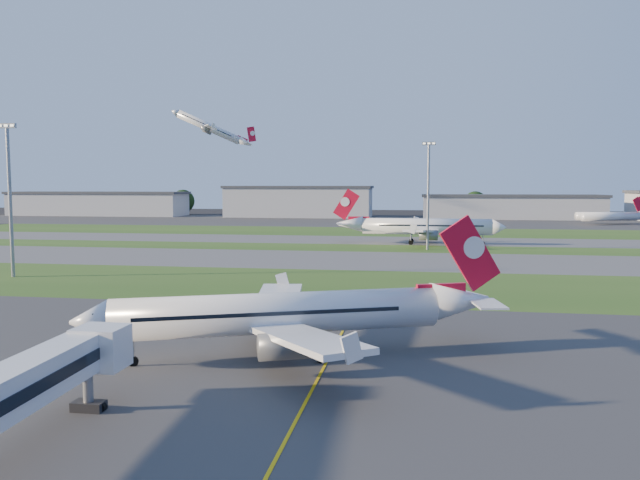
% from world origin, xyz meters
% --- Properties ---
extents(ground, '(700.00, 700.00, 0.00)m').
position_xyz_m(ground, '(0.00, 0.00, 0.00)').
color(ground, black).
rests_on(ground, ground).
extents(apron_near, '(300.00, 70.00, 0.01)m').
position_xyz_m(apron_near, '(0.00, 0.00, 0.01)').
color(apron_near, '#333335').
rests_on(apron_near, ground).
extents(grass_strip_a, '(300.00, 34.00, 0.01)m').
position_xyz_m(grass_strip_a, '(0.00, 52.00, 0.01)').
color(grass_strip_a, '#2A501A').
rests_on(grass_strip_a, ground).
extents(taxiway_a, '(300.00, 32.00, 0.01)m').
position_xyz_m(taxiway_a, '(0.00, 85.00, 0.01)').
color(taxiway_a, '#515154').
rests_on(taxiway_a, ground).
extents(grass_strip_b, '(300.00, 18.00, 0.01)m').
position_xyz_m(grass_strip_b, '(0.00, 110.00, 0.01)').
color(grass_strip_b, '#2A501A').
rests_on(grass_strip_b, ground).
extents(taxiway_b, '(300.00, 26.00, 0.01)m').
position_xyz_m(taxiway_b, '(0.00, 132.00, 0.01)').
color(taxiway_b, '#515154').
rests_on(taxiway_b, ground).
extents(grass_strip_c, '(300.00, 40.00, 0.01)m').
position_xyz_m(grass_strip_c, '(0.00, 165.00, 0.01)').
color(grass_strip_c, '#2A501A').
rests_on(grass_strip_c, ground).
extents(apron_far, '(400.00, 80.00, 0.01)m').
position_xyz_m(apron_far, '(0.00, 225.00, 0.01)').
color(apron_far, '#333335').
rests_on(apron_far, ground).
extents(yellow_line, '(0.25, 60.00, 0.02)m').
position_xyz_m(yellow_line, '(5.00, 0.00, 0.00)').
color(yellow_line, gold).
rests_on(yellow_line, ground).
extents(airliner_parked, '(34.49, 29.24, 11.33)m').
position_xyz_m(airliner_parked, '(0.84, 10.76, 3.98)').
color(airliner_parked, white).
rests_on(airliner_parked, ground).
extents(airliner_taxiing, '(41.70, 35.40, 13.02)m').
position_xyz_m(airliner_taxiing, '(14.46, 122.78, 4.57)').
color(airliner_taxiing, white).
rests_on(airliner_taxiing, ground).
extents(airliner_departing, '(35.24, 29.61, 11.26)m').
position_xyz_m(airliner_departing, '(-79.66, 226.18, 41.11)').
color(airliner_departing, white).
extents(mini_jet_near, '(26.60, 13.99, 9.48)m').
position_xyz_m(mini_jet_near, '(87.40, 216.10, 3.28)').
color(mini_jet_near, white).
rests_on(mini_jet_near, ground).
extents(mini_jet_far, '(28.32, 8.55, 9.48)m').
position_xyz_m(mini_jet_far, '(87.95, 221.19, 3.28)').
color(mini_jet_far, white).
rests_on(mini_jet_far, ground).
extents(light_mast_west, '(3.20, 0.70, 25.80)m').
position_xyz_m(light_mast_west, '(-55.00, 52.00, 14.81)').
color(light_mast_west, gray).
rests_on(light_mast_west, ground).
extents(light_mast_centre, '(3.20, 0.70, 25.80)m').
position_xyz_m(light_mast_centre, '(15.00, 108.00, 14.81)').
color(light_mast_centre, gray).
rests_on(light_mast_centre, ground).
extents(hangar_far_west, '(91.80, 23.00, 12.20)m').
position_xyz_m(hangar_far_west, '(-150.00, 255.00, 6.14)').
color(hangar_far_west, '#9A9CA1').
rests_on(hangar_far_west, ground).
extents(hangar_west, '(71.40, 23.00, 15.20)m').
position_xyz_m(hangar_west, '(-45.00, 255.00, 7.64)').
color(hangar_west, '#9A9CA1').
rests_on(hangar_west, ground).
extents(hangar_east, '(81.60, 23.00, 11.20)m').
position_xyz_m(hangar_east, '(55.00, 255.00, 5.64)').
color(hangar_east, '#9A9CA1').
rests_on(hangar_east, ground).
extents(tree_far_west, '(11.00, 11.00, 12.00)m').
position_xyz_m(tree_far_west, '(-190.00, 268.00, 6.49)').
color(tree_far_west, black).
rests_on(tree_far_west, ground).
extents(tree_west, '(12.10, 12.10, 13.20)m').
position_xyz_m(tree_west, '(-110.00, 270.00, 7.14)').
color(tree_west, black).
rests_on(tree_west, ground).
extents(tree_mid_west, '(9.90, 9.90, 10.80)m').
position_xyz_m(tree_mid_west, '(-20.00, 266.00, 5.84)').
color(tree_mid_west, black).
rests_on(tree_mid_west, ground).
extents(tree_mid_east, '(11.55, 11.55, 12.60)m').
position_xyz_m(tree_mid_east, '(40.00, 269.00, 6.81)').
color(tree_mid_east, black).
rests_on(tree_mid_east, ground).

